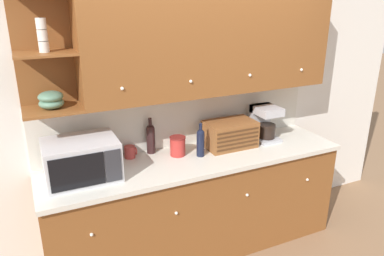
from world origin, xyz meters
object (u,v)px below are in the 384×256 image
(microwave, at_px, (81,160))
(mug, at_px, (130,152))
(bread_box, at_px, (230,134))
(wine_bottle, at_px, (151,137))
(second_wine_bottle, at_px, (201,141))
(coffee_maker, at_px, (264,122))
(storage_canister, at_px, (178,146))

(microwave, xyz_separation_m, mug, (0.44, 0.22, -0.10))
(microwave, height_order, bread_box, microwave)
(mug, relative_size, wine_bottle, 0.32)
(wine_bottle, bearing_deg, mug, -173.02)
(wine_bottle, height_order, second_wine_bottle, wine_bottle)
(wine_bottle, height_order, coffee_maker, coffee_maker)
(mug, distance_m, bread_box, 0.93)
(mug, distance_m, wine_bottle, 0.22)
(storage_canister, xyz_separation_m, bread_box, (0.52, -0.02, 0.04))
(wine_bottle, distance_m, storage_canister, 0.25)
(second_wine_bottle, bearing_deg, coffee_maker, 8.16)
(microwave, relative_size, mug, 5.14)
(wine_bottle, distance_m, second_wine_bottle, 0.45)
(mug, bearing_deg, coffee_maker, -5.15)
(mug, distance_m, storage_canister, 0.42)
(microwave, xyz_separation_m, second_wine_bottle, (1.01, -0.00, -0.02))
(bread_box, bearing_deg, microwave, -176.81)
(microwave, bearing_deg, mug, 26.60)
(mug, distance_m, second_wine_bottle, 0.62)
(microwave, height_order, second_wine_bottle, microwave)
(microwave, xyz_separation_m, storage_canister, (0.83, 0.09, -0.07))
(second_wine_bottle, bearing_deg, storage_canister, 150.61)
(coffee_maker, bearing_deg, bread_box, -176.24)
(wine_bottle, xyz_separation_m, second_wine_bottle, (0.37, -0.25, -0.01))
(mug, height_order, storage_canister, storage_canister)
(mug, relative_size, coffee_maker, 0.32)
(wine_bottle, bearing_deg, coffee_maker, -7.32)
(wine_bottle, xyz_separation_m, bread_box, (0.71, -0.17, -0.02))
(mug, xyz_separation_m, storage_canister, (0.40, -0.13, 0.03))
(mug, distance_m, coffee_maker, 1.32)
(mug, bearing_deg, storage_canister, -17.62)
(second_wine_bottle, xyz_separation_m, coffee_maker, (0.74, 0.11, 0.03))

